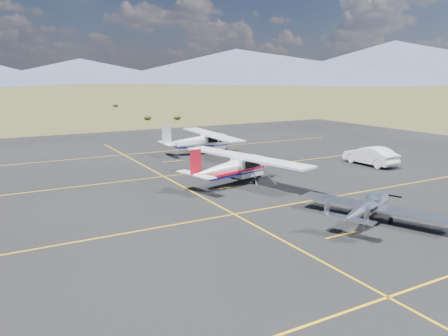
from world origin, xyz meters
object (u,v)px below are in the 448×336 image
object	(u,v)px
aircraft_low_wing	(368,207)
aircraft_cessna	(234,166)
aircraft_plain	(201,141)
sedan	(370,156)

from	to	relation	value
aircraft_low_wing	aircraft_cessna	size ratio (longest dim) A/B	0.70
aircraft_plain	sedan	xyz separation A→B (m)	(10.61, -12.63, -0.49)
aircraft_low_wing	aircraft_plain	bearing A→B (deg)	64.25
aircraft_cessna	aircraft_low_wing	bearing A→B (deg)	-93.60
aircraft_cessna	aircraft_plain	bearing A→B (deg)	59.97
aircraft_plain	sedan	bearing A→B (deg)	-47.32
aircraft_low_wing	aircraft_plain	xyz separation A→B (m)	(1.48, 23.66, 0.46)
aircraft_low_wing	aircraft_plain	distance (m)	23.71
aircraft_low_wing	sedan	xyz separation A→B (m)	(12.10, 11.03, -0.03)
aircraft_low_wing	sedan	distance (m)	16.37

